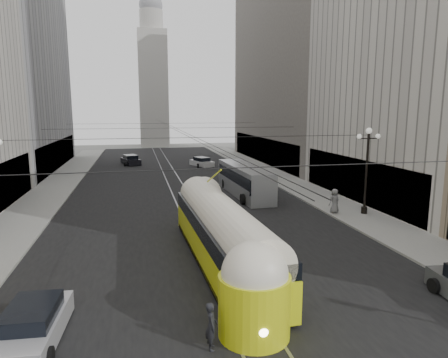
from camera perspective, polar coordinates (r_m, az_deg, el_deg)
name	(u,v)px	position (r m, az deg, el deg)	size (l,w,h in m)	color
road	(176,186)	(41.48, -6.81, -1.03)	(20.00, 85.00, 0.02)	black
sidewalk_left	(59,184)	(45.47, -22.49, -0.66)	(4.00, 72.00, 0.15)	gray
sidewalk_right	(275,176)	(47.45, 7.33, 0.43)	(4.00, 72.00, 0.15)	gray
rail_left	(169,187)	(41.42, -7.85, -1.07)	(0.12, 85.00, 0.04)	gray
rail_right	(184,186)	(41.56, -5.78, -0.99)	(0.12, 85.00, 0.04)	gray
building_left_far	(0,56)	(58.70, -29.32, 15.02)	(12.60, 28.60, 28.60)	#999999
building_right_far	(302,50)	(61.50, 11.12, 17.66)	(12.60, 32.60, 32.60)	#514C47
distant_tower	(153,75)	(88.43, -10.13, 14.39)	(6.00, 6.00, 31.36)	#B2AFA8
lamppost_right_mid	(367,166)	(31.07, 19.73, 1.79)	(1.86, 0.44, 6.37)	black
catenary	(177,129)	(39.79, -6.67, 7.05)	(25.00, 72.00, 0.23)	black
streetcar	(221,232)	(20.35, -0.36, -7.60)	(3.03, 15.88, 3.47)	#D1DB13
city_bus	(244,179)	(36.76, 2.94, -0.02)	(2.64, 10.81, 2.73)	#A5A7AB
sedan_silver	(33,326)	(15.75, -25.66, -18.37)	(2.03, 4.36, 1.34)	silver
sedan_white_far	(202,162)	(55.64, -3.19, 2.41)	(3.04, 4.41, 1.29)	white
sedan_dark_far	(131,160)	(58.99, -13.19, 2.64)	(3.00, 4.75, 1.39)	black
pedestrian_crossing_a	(211,326)	(13.94, -1.83, -20.25)	(0.60, 0.39, 1.63)	black
pedestrian_sidewalk_right	(334,201)	(31.06, 15.51, -3.02)	(0.89, 0.55, 1.83)	slate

